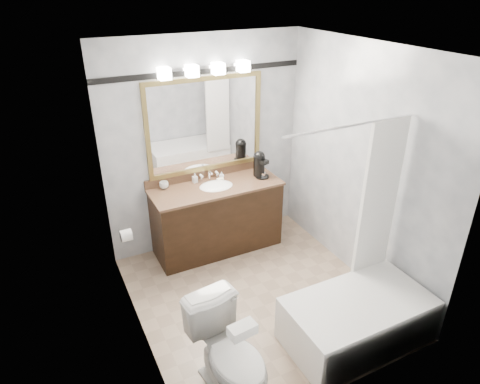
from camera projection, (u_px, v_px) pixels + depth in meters
room at (259, 190)px, 3.95m from camera, size 2.42×2.62×2.52m
vanity at (217, 216)px, 5.12m from camera, size 1.53×0.58×0.97m
mirror at (205, 125)px, 4.86m from camera, size 1.40×0.04×1.10m
vanity_light_bar at (205, 69)px, 4.53m from camera, size 1.02×0.14×0.12m
accent_stripe at (203, 71)px, 4.59m from camera, size 2.40×0.01×0.06m
bathtub at (358, 313)px, 3.89m from camera, size 1.30×0.75×1.96m
tp_roll at (126, 235)px, 4.27m from camera, size 0.11×0.12×0.12m
toilet at (231, 355)px, 3.30m from camera, size 0.54×0.83×0.80m
tissue_box at (242, 330)px, 2.94m from camera, size 0.21×0.13×0.08m
coffee_maker at (260, 164)px, 5.10m from camera, size 0.17×0.21×0.32m
cup_left at (164, 185)px, 4.86m from camera, size 0.11×0.11×0.08m
soap_bottle_a at (195, 178)px, 5.00m from camera, size 0.06×0.06×0.11m
soap_bottle_b at (222, 175)px, 5.11m from camera, size 0.07×0.07×0.08m
soap_bar at (220, 179)px, 5.07m from camera, size 0.08×0.05×0.02m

